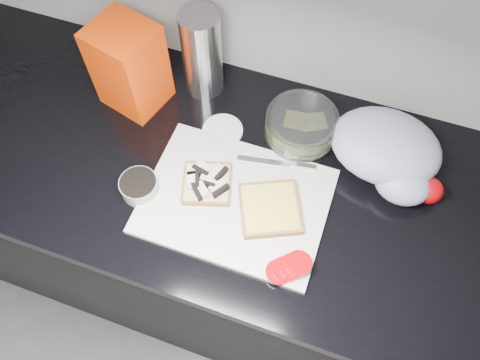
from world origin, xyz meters
name	(u,v)px	position (x,y,z in m)	size (l,w,h in m)	color
base_cabinet	(257,251)	(0.00, 1.20, 0.43)	(3.50, 0.60, 0.86)	black
countertop	(263,182)	(0.00, 1.20, 0.88)	(3.50, 0.64, 0.04)	black
cutting_board	(235,201)	(-0.04, 1.12, 0.91)	(0.40, 0.30, 0.01)	silver
bread_left	(206,182)	(-0.11, 1.13, 0.92)	(0.14, 0.14, 0.03)	beige
bread_right	(270,209)	(0.04, 1.12, 0.92)	(0.18, 0.18, 0.02)	beige
tomato_slices	(289,268)	(0.12, 1.01, 0.92)	(0.10, 0.09, 0.02)	#A9030A
knife	(286,164)	(0.04, 1.24, 0.91)	(0.18, 0.04, 0.01)	silver
seed_tub	(139,186)	(-0.25, 1.07, 0.92)	(0.08, 0.08, 0.04)	#929797
tub_lid	(223,131)	(-0.13, 1.29, 0.90)	(0.10, 0.10, 0.01)	silver
glass_bowl	(301,127)	(0.05, 1.34, 0.94)	(0.17, 0.17, 0.07)	silver
bread_bag	(129,67)	(-0.37, 1.32, 1.01)	(0.14, 0.13, 0.22)	#F62C04
steel_canister	(202,54)	(-0.23, 1.41, 1.01)	(0.09, 0.09, 0.23)	#B4B4B9
grocery_bag	(388,151)	(0.25, 1.33, 0.95)	(0.26, 0.24, 0.11)	#98A1BC
whole_tomatoes	(416,183)	(0.32, 1.28, 0.93)	(0.12, 0.08, 0.06)	#A9030A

